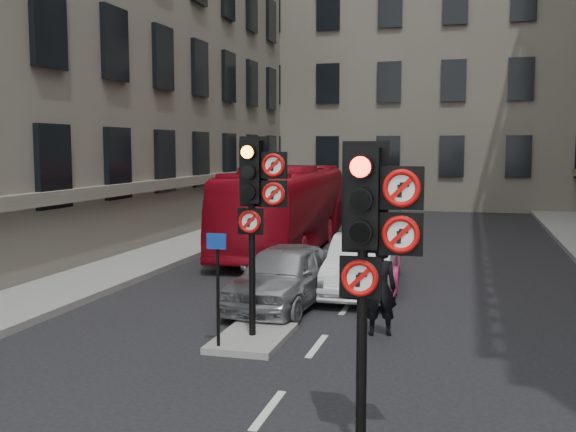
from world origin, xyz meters
The scene contains 12 objects.
pavement_left centered at (-7.20, 12.00, 0.08)m, with size 3.00×50.00×0.16m, color gray.
centre_island centered at (-1.20, 5.00, 0.06)m, with size 1.20×2.00×0.12m, color gray.
building_far centered at (0.00, 38.00, 10.00)m, with size 30.00×14.00×20.00m, color slate.
signal_near centered at (1.49, 0.99, 2.58)m, with size 0.91×0.40×3.58m.
signal_far centered at (-1.11, 4.99, 2.70)m, with size 0.91×0.40×3.58m.
car_silver centered at (-1.35, 7.69, 0.70)m, with size 1.65×4.09×1.39m, color #929398.
car_white centered at (0.11, 9.53, 0.69)m, with size 1.46×4.18×1.38m, color silver.
car_pink centered at (-0.01, 10.73, 0.65)m, with size 1.81×4.46×1.30m, color #EA448C.
bus_red centered at (-3.45, 15.64, 1.43)m, with size 2.41×10.29×2.87m, color maroon.
motorcycle centered at (-0.70, 8.89, 0.47)m, with size 0.44×1.57×0.94m, color black.
motorcyclist centered at (0.97, 6.00, 0.88)m, with size 0.64×0.42×1.77m, color black.
info_sign centered at (-1.55, 4.18, 1.38)m, with size 0.34×0.11×1.95m.
Camera 1 is at (2.51, -6.33, 3.51)m, focal length 42.00 mm.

